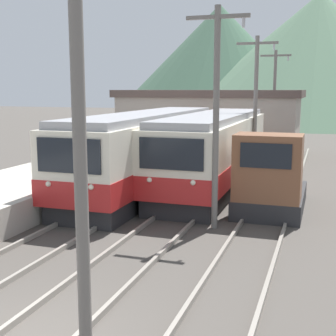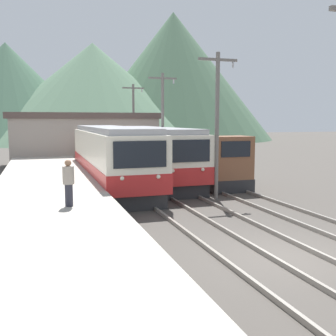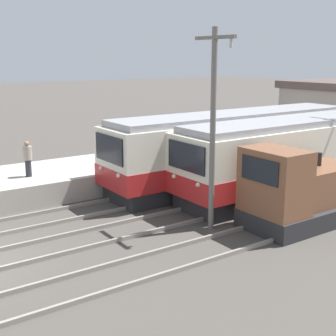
% 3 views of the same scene
% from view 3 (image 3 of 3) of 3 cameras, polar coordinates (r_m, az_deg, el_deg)
% --- Properties ---
extents(commuter_train_left, '(2.84, 13.97, 3.49)m').
position_cam_3_polar(commuter_train_left, '(23.18, 8.21, 2.18)').
color(commuter_train_left, '#28282B').
rests_on(commuter_train_left, ground).
extents(commuter_train_center, '(2.84, 13.12, 3.40)m').
position_cam_3_polar(commuter_train_center, '(22.30, 15.71, 1.28)').
color(commuter_train_center, '#28282B').
rests_on(commuter_train_center, ground).
extents(shunting_locomotive, '(2.40, 4.78, 3.00)m').
position_cam_3_polar(shunting_locomotive, '(17.88, 15.71, -2.95)').
color(shunting_locomotive, '#28282B').
rests_on(shunting_locomotive, ground).
extents(catenary_mast_mid, '(2.00, 0.20, 7.06)m').
position_cam_3_polar(catenary_mast_mid, '(16.29, 5.52, 5.45)').
color(catenary_mast_mid, slate).
rests_on(catenary_mast_mid, ground).
extents(person_on_platform, '(0.38, 0.38, 1.56)m').
position_cam_3_polar(person_on_platform, '(21.07, -16.73, 1.23)').
color(person_on_platform, '#282833').
rests_on(person_on_platform, platform_left).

